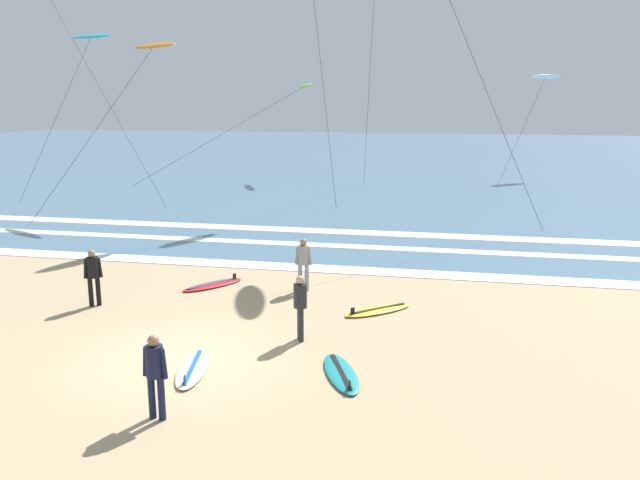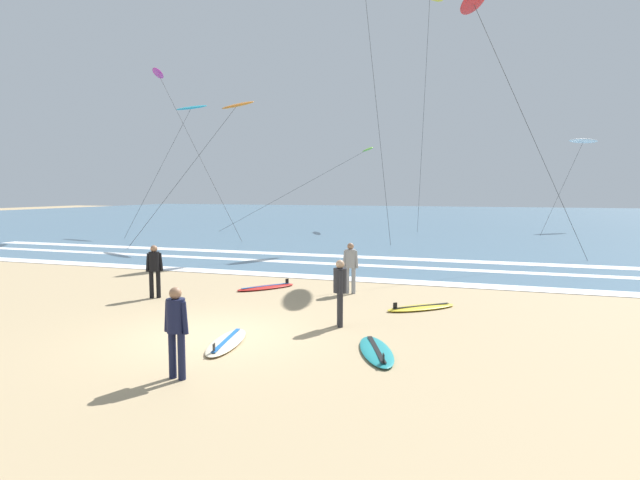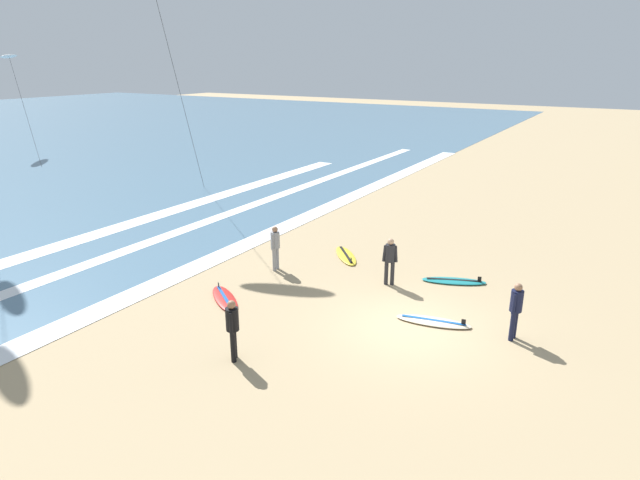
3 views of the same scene
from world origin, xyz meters
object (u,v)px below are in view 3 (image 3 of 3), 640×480
surfer_left_far (233,325)px  surfboard_right_spare (433,321)px  surfer_mid_group (275,244)px  kite_white_distant_low (9,57)px  surfer_foreground_main (516,306)px  surfboard_near_water (346,255)px  surfboard_left_pile (454,281)px  surfboard_foreground_flat (225,299)px  surfer_background_far (390,257)px

surfer_left_far → surfboard_right_spare: 5.73m
surfer_mid_group → kite_white_distant_low: bearing=71.8°
surfer_foreground_main → surfboard_near_water: surfer_foreground_main is taller
surfer_mid_group → surfboard_right_spare: size_ratio=0.73×
surfboard_left_pile → surfboard_right_spare: same height
surfboard_near_water → surfboard_foreground_flat: bearing=165.2°
surfer_background_far → surfboard_foreground_flat: bearing=133.8°
surfer_background_far → surfboard_near_water: size_ratio=0.81×
surfer_background_far → surfboard_right_spare: surfer_background_far is taller
surfer_background_far → surfboard_foreground_flat: size_ratio=0.78×
surfer_foreground_main → surfboard_left_pile: 3.96m
surfer_left_far → surfboard_right_spare: size_ratio=0.73×
surfer_left_far → surfboard_near_water: size_ratio=0.81×
surfer_mid_group → surfboard_left_pile: size_ratio=0.74×
surfboard_foreground_flat → kite_white_distant_low: kite_white_distant_low is taller
surfboard_near_water → surfer_foreground_main: bearing=-115.5°
surfer_background_far → surfboard_foreground_flat: (-3.71, 3.86, -0.91)m
surfboard_left_pile → kite_white_distant_low: kite_white_distant_low is taller
surfer_left_far → surfer_background_far: size_ratio=1.00×
surfer_foreground_main → surfer_mid_group: (0.79, 8.24, 0.00)m
surfboard_left_pile → surfer_background_far: bearing=125.9°
surfer_background_far → surfboard_right_spare: bearing=-130.1°
surfer_background_far → surfboard_left_pile: bearing=-54.1°
surfer_foreground_main → surfboard_right_spare: size_ratio=0.73×
surfer_background_far → surfer_mid_group: (-0.84, 3.96, 0.00)m
surfer_mid_group → surfboard_left_pile: bearing=-69.6°
surfer_left_far → surfer_foreground_main: 7.30m
surfboard_left_pile → surfboard_right_spare: size_ratio=1.00×
surfer_foreground_main → surfboard_left_pile: size_ratio=0.74×
surfer_foreground_main → surfer_mid_group: same height
surfer_foreground_main → surfboard_right_spare: bearing=95.6°
surfboard_left_pile → kite_white_distant_low: bearing=77.4°
surfer_left_far → surfboard_near_water: (7.81, 1.07, -0.91)m
surfer_background_far → surfboard_left_pile: (1.29, -1.79, -0.91)m
surfboard_foreground_flat → surfer_foreground_main: bearing=-75.8°
surfboard_near_water → surfboard_right_spare: 5.77m
surfer_background_far → surfboard_right_spare: (-1.84, -2.19, -0.91)m
surfer_left_far → surfboard_near_water: bearing=7.8°
surfboard_foreground_flat → surfer_mid_group: bearing=2.0°
surfboard_foreground_flat → surfboard_right_spare: size_ratio=0.94×
surfer_foreground_main → surfboard_right_spare: surfer_foreground_main is taller
surfer_left_far → surfboard_foreground_flat: 3.65m
surfer_background_far → surfboard_right_spare: 3.00m
surfboard_foreground_flat → surfer_background_far: bearing=-46.2°
surfboard_near_water → surfer_mid_group: bearing=148.2°
surfboard_foreground_flat → surfboard_near_water: same height
surfer_mid_group → kite_white_distant_low: size_ratio=0.18×
surfboard_left_pile → kite_white_distant_low: 39.96m
kite_white_distant_low → surfer_mid_group: bearing=-108.2°
surfer_background_far → surfboard_left_pile: surfer_background_far is taller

